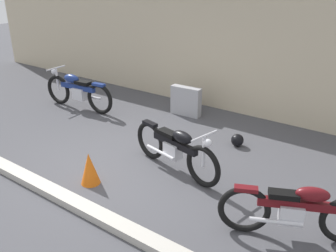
% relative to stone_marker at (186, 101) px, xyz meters
% --- Properties ---
extents(ground_plane, '(40.00, 40.00, 0.00)m').
position_rel_stone_marker_xyz_m(ground_plane, '(0.41, -2.90, -0.35)').
color(ground_plane, '#47474C').
extents(building_wall, '(18.00, 0.30, 3.33)m').
position_rel_stone_marker_xyz_m(building_wall, '(0.41, 1.01, 1.31)').
color(building_wall, beige).
rests_on(building_wall, ground_plane).
extents(curb_strip, '(18.00, 0.24, 0.12)m').
position_rel_stone_marker_xyz_m(curb_strip, '(0.41, -4.13, -0.29)').
color(curb_strip, '#B7B2A8').
rests_on(curb_strip, ground_plane).
extents(stone_marker, '(0.77, 0.24, 0.71)m').
position_rel_stone_marker_xyz_m(stone_marker, '(0.00, 0.00, 0.00)').
color(stone_marker, '#9E9EA3').
rests_on(stone_marker, ground_plane).
extents(helmet, '(0.25, 0.25, 0.25)m').
position_rel_stone_marker_xyz_m(helmet, '(1.79, -0.84, -0.23)').
color(helmet, black).
rests_on(helmet, ground_plane).
extents(traffic_cone, '(0.32, 0.32, 0.55)m').
position_rel_stone_marker_xyz_m(traffic_cone, '(0.43, -3.54, -0.08)').
color(traffic_cone, orange).
rests_on(traffic_cone, ground_plane).
extents(motorcycle_black, '(2.02, 0.67, 0.92)m').
position_rel_stone_marker_xyz_m(motorcycle_black, '(1.34, -2.39, 0.09)').
color(motorcycle_black, black).
rests_on(motorcycle_black, ground_plane).
extents(motorcycle_maroon, '(1.83, 0.98, 0.89)m').
position_rel_stone_marker_xyz_m(motorcycle_maroon, '(3.59, -2.90, 0.07)').
color(motorcycle_maroon, black).
rests_on(motorcycle_maroon, ground_plane).
extents(motorcycle_blue, '(2.20, 0.62, 0.99)m').
position_rel_stone_marker_xyz_m(motorcycle_blue, '(-2.48, -1.22, 0.12)').
color(motorcycle_blue, black).
rests_on(motorcycle_blue, ground_plane).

